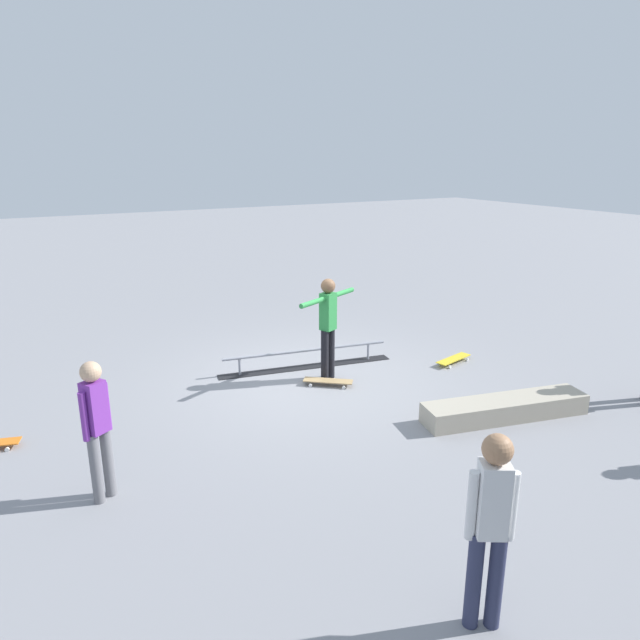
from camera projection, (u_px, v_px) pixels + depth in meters
ground_plane at (313, 380)px, 9.46m from camera, size 60.00×60.00×0.00m
grind_rail at (306, 359)px, 9.97m from camera, size 3.12×0.78×0.34m
skate_ledge at (505, 408)px, 8.06m from camera, size 2.50×1.02×0.29m
skater_main at (328, 322)px, 9.22m from camera, size 1.29×0.63×1.71m
skateboard_main at (328, 381)px, 9.22m from camera, size 0.75×0.65×0.09m
bystander_white_shirt at (490, 522)px, 4.28m from camera, size 0.37×0.28×1.69m
bystander_purple_shirt at (97, 423)px, 5.96m from camera, size 0.34×0.27×1.59m
loose_skateboard_yellow at (453, 359)px, 10.20m from camera, size 0.82×0.40×0.09m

